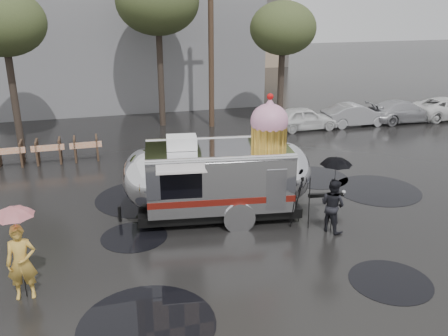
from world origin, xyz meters
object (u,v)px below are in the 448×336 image
object	(u,v)px
person_right	(333,205)
tripod	(301,197)
airstream_trailer	(221,174)
person_left	(22,262)

from	to	relation	value
person_right	tripod	size ratio (longest dim) A/B	1.02
airstream_trailer	tripod	xyz separation A→B (m)	(2.09, -1.33, -0.44)
airstream_trailer	person_right	xyz separation A→B (m)	(2.85, -1.90, -0.57)
airstream_trailer	person_right	bearing A→B (deg)	-25.76
person_left	tripod	size ratio (longest dim) A/B	1.15
airstream_trailer	tripod	size ratio (longest dim) A/B	4.62
tripod	airstream_trailer	bearing A→B (deg)	169.23
airstream_trailer	tripod	bearing A→B (deg)	-24.62
airstream_trailer	person_right	distance (m)	3.48
person_left	tripod	bearing A→B (deg)	13.46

